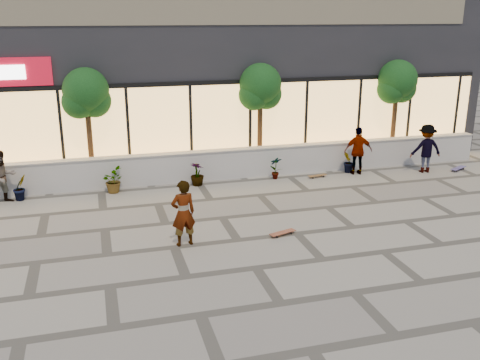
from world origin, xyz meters
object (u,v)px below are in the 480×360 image
object	(u,v)px
skater_right_far	(426,148)
skateboard_center	(283,233)
tree_mideast	(260,89)
skater_right_near	(358,151)
skater_left	(3,177)
skater_center	(183,213)
tree_east	(397,84)
skateboard_right_near	(317,176)
tree_midwest	(86,96)
skateboard_right_far	(458,168)

from	to	relation	value
skater_right_far	skateboard_center	size ratio (longest dim) A/B	2.28
tree_mideast	skater_right_near	distance (m)	4.15
skater_left	skateboard_center	size ratio (longest dim) A/B	2.14
skater_right_near	skater_right_far	distance (m)	2.55
skater_center	skater_right_near	bearing A→B (deg)	-156.62
skater_center	skater_right_near	xyz separation A→B (m)	(7.11, 4.50, 0.01)
tree_mideast	skateboard_center	size ratio (longest dim) A/B	5.06
skater_left	skater_right_far	world-z (taller)	skater_right_far
tree_east	skater_left	world-z (taller)	tree_east
tree_east	skateboard_right_near	world-z (taller)	tree_east
tree_midwest	skateboard_center	xyz separation A→B (m)	(4.72, -6.08, -2.91)
tree_mideast	skater_right_near	world-z (taller)	tree_mideast
skater_center	skateboard_right_near	world-z (taller)	skater_center
tree_midwest	skater_left	world-z (taller)	tree_midwest
skateboard_center	tree_midwest	bearing A→B (deg)	110.01
skater_left	skateboard_right_far	bearing A→B (deg)	-34.21
tree_mideast	tree_midwest	bearing A→B (deg)	180.00
tree_east	skater_right_near	bearing A→B (deg)	-146.82
tree_midwest	tree_east	xyz separation A→B (m)	(11.50, 0.00, 0.00)
skateboard_right_far	skater_center	bearing A→B (deg)	172.69
skater_center	skateboard_right_near	bearing A→B (deg)	-150.08
skater_center	skater_left	bearing A→B (deg)	-52.86
tree_mideast	skateboard_right_near	world-z (taller)	tree_mideast
tree_midwest	tree_mideast	bearing A→B (deg)	0.00
tree_east	skater_right_far	world-z (taller)	tree_east
tree_midwest	skater_right_near	size ratio (longest dim) A/B	2.27
skater_right_near	skateboard_right_far	distance (m)	3.99
skater_center	skateboard_right_near	size ratio (longest dim) A/B	2.35
skater_center	skater_right_far	size ratio (longest dim) A/B	0.96
skater_right_near	skateboard_right_near	xyz separation A→B (m)	(-1.56, -0.02, -0.79)
tree_midwest	tree_mideast	size ratio (longest dim) A/B	1.00
skater_center	skater_right_far	world-z (taller)	skater_right_far
skater_left	tree_mideast	bearing A→B (deg)	-22.60
skateboard_right_far	tree_mideast	bearing A→B (deg)	136.90
tree_mideast	skater_left	size ratio (longest dim) A/B	2.37
tree_mideast	tree_east	world-z (taller)	same
tree_mideast	skateboard_right_far	xyz separation A→B (m)	(7.11, -2.06, -2.90)
skateboard_right_far	skateboard_right_near	bearing A→B (deg)	147.18
tree_mideast	tree_east	size ratio (longest dim) A/B	1.00
skater_left	skateboard_right_far	xyz separation A→B (m)	(15.73, -0.66, -0.74)
tree_midwest	skateboard_right_far	distance (m)	13.58
tree_mideast	skater_right_near	xyz separation A→B (m)	(3.24, -1.48, -2.12)
tree_midwest	tree_mideast	distance (m)	6.00
skateboard_right_near	skateboard_center	bearing A→B (deg)	-131.96
skater_left	skater_right_near	size ratio (longest dim) A/B	0.96
tree_midwest	tree_east	distance (m)	11.50
tree_mideast	skater_left	distance (m)	9.00
skater_right_far	skateboard_center	world-z (taller)	skater_right_far
skater_left	tree_midwest	bearing A→B (deg)	-3.72
skater_left	skater_right_far	size ratio (longest dim) A/B	0.94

